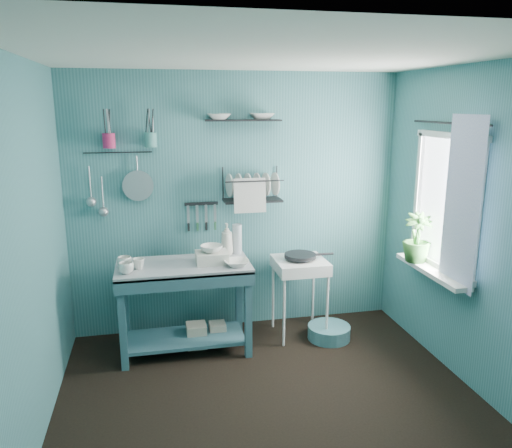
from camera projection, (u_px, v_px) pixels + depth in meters
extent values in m
plane|color=black|center=(273.00, 406.00, 3.72)|extent=(3.20, 3.20, 0.00)
plane|color=silver|center=(276.00, 55.00, 3.14)|extent=(3.20, 3.20, 0.00)
plane|color=#376D71|center=(237.00, 204.00, 4.85)|extent=(3.20, 0.00, 3.20)
plane|color=#376D71|center=(365.00, 346.00, 2.00)|extent=(3.20, 0.00, 3.20)
plane|color=#376D71|center=(26.00, 260.00, 3.11)|extent=(0.00, 3.00, 3.00)
plane|color=#376D71|center=(481.00, 233.00, 3.75)|extent=(0.00, 3.00, 3.00)
cube|color=#305964|center=(185.00, 308.00, 4.49)|extent=(1.26, 0.81, 0.83)
imported|color=silver|center=(126.00, 268.00, 4.13)|extent=(0.12, 0.12, 0.10)
imported|color=silver|center=(139.00, 264.00, 4.24)|extent=(0.14, 0.14, 0.09)
imported|color=silver|center=(125.00, 262.00, 4.28)|extent=(0.17, 0.17, 0.10)
cube|color=beige|center=(212.00, 257.00, 4.41)|extent=(0.28, 0.22, 0.10)
imported|color=silver|center=(212.00, 249.00, 4.39)|extent=(0.20, 0.19, 0.06)
imported|color=beige|center=(227.00, 239.00, 4.63)|extent=(0.11, 0.12, 0.30)
cylinder|color=#A9B3BC|center=(237.00, 239.00, 4.67)|extent=(0.09, 0.09, 0.28)
imported|color=silver|center=(237.00, 263.00, 4.33)|extent=(0.22, 0.22, 0.05)
cube|color=silver|center=(299.00, 297.00, 4.81)|extent=(0.50, 0.50, 0.76)
cylinder|color=black|center=(300.00, 256.00, 4.71)|extent=(0.30, 0.30, 0.03)
cube|color=black|center=(201.00, 204.00, 4.75)|extent=(0.32, 0.02, 0.03)
cube|color=black|center=(252.00, 185.00, 4.71)|extent=(0.56, 0.26, 0.32)
cube|color=black|center=(243.00, 120.00, 4.58)|extent=(0.71, 0.24, 0.01)
imported|color=silver|center=(219.00, 117.00, 4.53)|extent=(0.25, 0.25, 0.05)
imported|color=silver|center=(262.00, 120.00, 4.62)|extent=(0.24, 0.24, 0.06)
cylinder|color=#B72154|center=(109.00, 141.00, 4.40)|extent=(0.11, 0.11, 0.13)
cylinder|color=teal|center=(151.00, 140.00, 4.47)|extent=(0.11, 0.11, 0.13)
cylinder|color=#ACB0B5|center=(138.00, 186.00, 4.57)|extent=(0.28, 0.03, 0.28)
cylinder|color=#ACB0B5|center=(90.00, 183.00, 4.48)|extent=(0.01, 0.01, 0.30)
cylinder|color=#ACB0B5|center=(102.00, 193.00, 4.53)|extent=(0.01, 0.01, 0.30)
cylinder|color=black|center=(118.00, 152.00, 4.48)|extent=(0.60, 0.01, 0.01)
plane|color=white|center=(446.00, 203.00, 4.14)|extent=(0.00, 1.10, 1.10)
cube|color=silver|center=(431.00, 271.00, 4.26)|extent=(0.16, 0.95, 0.04)
plane|color=silver|center=(462.00, 204.00, 3.83)|extent=(0.00, 1.35, 1.35)
cylinder|color=black|center=(449.00, 123.00, 3.98)|extent=(0.02, 1.05, 0.02)
imported|color=#2E6628|center=(417.00, 238.00, 4.40)|extent=(0.31, 0.31, 0.44)
cube|color=gray|center=(197.00, 335.00, 4.63)|extent=(0.18, 0.18, 0.22)
cube|color=gray|center=(217.00, 333.00, 4.70)|extent=(0.15, 0.15, 0.20)
cylinder|color=teal|center=(329.00, 332.00, 4.79)|extent=(0.41, 0.41, 0.13)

